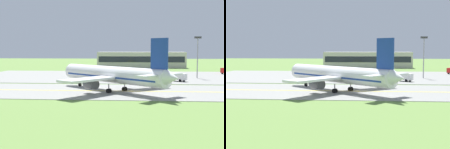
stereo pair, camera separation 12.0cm
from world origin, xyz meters
The scene contains 9 objects.
ground_plane centered at (0.00, 0.00, 0.00)m, with size 500.00×500.00×0.00m, color olive.
taxiway_strip centered at (0.00, 0.00, 0.05)m, with size 240.00×28.00×0.10m, color gray.
apron_pad centered at (10.00, 42.00, 0.05)m, with size 140.00×52.00×0.10m, color gray.
taxiway_centreline centered at (0.00, 0.00, 0.11)m, with size 220.00×0.60×0.01m, color yellow.
airplane_lead centered at (-4.82, -0.41, 4.13)m, with size 31.82×30.60×12.70m.
service_truck_fuel centered at (-2.97, 54.46, 1.53)m, with size 5.18×6.06×2.60m.
service_truck_catering centered at (13.85, 25.04, 1.53)m, with size 5.94×5.39×2.60m.
terminal_building centered at (2.95, 98.72, 4.30)m, with size 47.43×12.89×9.76m.
apron_light_mast centered at (22.13, 36.81, 9.33)m, with size 2.40×0.50×14.70m.
Camera 2 is at (1.55, -77.70, 10.56)m, focal length 51.26 mm.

